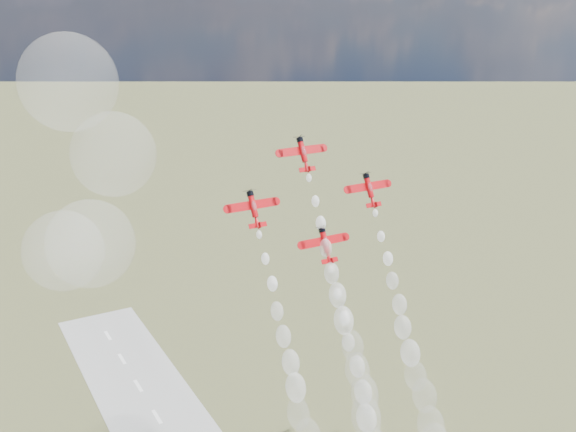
{
  "coord_description": "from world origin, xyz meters",
  "views": [
    {
      "loc": [
        -50.59,
        -108.2,
        127.03
      ],
      "look_at": [
        10.72,
        3.73,
        84.4
      ],
      "focal_mm": 42.0,
      "sensor_mm": 36.0,
      "label": 1
    }
  ],
  "objects_px": {
    "plane_lead": "(303,153)",
    "plane_right": "(370,189)",
    "plane_left": "(254,208)",
    "plane_slot": "(325,244)"
  },
  "relations": [
    {
      "from": "plane_right",
      "to": "plane_slot",
      "type": "distance_m",
      "value": 16.67
    },
    {
      "from": "plane_left",
      "to": "plane_right",
      "type": "relative_size",
      "value": 1.0
    },
    {
      "from": "plane_lead",
      "to": "plane_right",
      "type": "distance_m",
      "value": 16.67
    },
    {
      "from": "plane_lead",
      "to": "plane_right",
      "type": "xyz_separation_m",
      "value": [
        13.65,
        -4.6,
        -8.38
      ]
    },
    {
      "from": "plane_lead",
      "to": "plane_slot",
      "type": "bearing_deg",
      "value": -90.0
    },
    {
      "from": "plane_lead",
      "to": "plane_right",
      "type": "bearing_deg",
      "value": -18.6
    },
    {
      "from": "plane_left",
      "to": "plane_slot",
      "type": "bearing_deg",
      "value": -18.6
    },
    {
      "from": "plane_left",
      "to": "plane_lead",
      "type": "bearing_deg",
      "value": 18.6
    },
    {
      "from": "plane_lead",
      "to": "plane_slot",
      "type": "distance_m",
      "value": 19.11
    },
    {
      "from": "plane_slot",
      "to": "plane_lead",
      "type": "bearing_deg",
      "value": 90.0
    }
  ]
}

